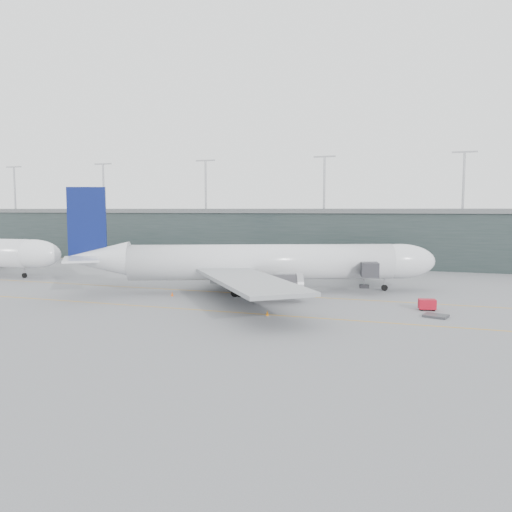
% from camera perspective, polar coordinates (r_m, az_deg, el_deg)
% --- Properties ---
extents(ground, '(320.00, 320.00, 0.00)m').
position_cam_1_polar(ground, '(93.40, -0.76, -3.90)').
color(ground, slate).
rests_on(ground, ground).
extents(taxiline_a, '(160.00, 0.25, 0.02)m').
position_cam_1_polar(taxiline_a, '(89.67, -1.59, -4.28)').
color(taxiline_a, orange).
rests_on(taxiline_a, ground).
extents(taxiline_b, '(160.00, 0.25, 0.02)m').
position_cam_1_polar(taxiline_b, '(75.07, -5.75, -6.20)').
color(taxiline_b, orange).
rests_on(taxiline_b, ground).
extents(taxiline_lead_main, '(0.25, 60.00, 0.02)m').
position_cam_1_polar(taxiline_lead_main, '(111.06, 5.05, -2.43)').
color(taxiline_lead_main, orange).
rests_on(taxiline_lead_main, ground).
extents(taxiline_lead_adj, '(0.25, 60.00, 0.02)m').
position_cam_1_polar(taxiline_lead_adj, '(150.76, -26.07, -0.91)').
color(taxiline_lead_adj, orange).
rests_on(taxiline_lead_adj, ground).
extents(terminal, '(240.00, 36.00, 29.00)m').
position_cam_1_polar(terminal, '(148.42, 6.53, 2.46)').
color(terminal, '#1E2827').
rests_on(terminal, ground).
extents(main_aircraft, '(65.00, 60.05, 18.94)m').
position_cam_1_polar(main_aircraft, '(90.48, 0.36, -0.80)').
color(main_aircraft, silver).
rests_on(main_aircraft, ground).
extents(jet_bridge, '(10.97, 42.95, 5.87)m').
position_cam_1_polar(jet_bridge, '(110.61, 12.23, -0.28)').
color(jet_bridge, '#2C2C31').
rests_on(jet_bridge, ground).
extents(gse_cart, '(2.68, 1.98, 1.66)m').
position_cam_1_polar(gse_cart, '(78.87, 18.97, -5.23)').
color(gse_cart, '#A10B1C').
rests_on(gse_cart, ground).
extents(baggage_dolly, '(3.74, 3.33, 0.31)m').
position_cam_1_polar(baggage_dolly, '(74.50, 19.86, -6.44)').
color(baggage_dolly, '#323236').
rests_on(baggage_dolly, ground).
extents(uld_a, '(2.64, 2.37, 2.00)m').
position_cam_1_polar(uld_a, '(104.53, -0.72, -2.32)').
color(uld_a, '#333237').
rests_on(uld_a, ground).
extents(uld_b, '(2.32, 2.14, 1.70)m').
position_cam_1_polar(uld_b, '(104.28, 0.11, -2.43)').
color(uld_b, '#333237').
rests_on(uld_b, ground).
extents(uld_c, '(2.67, 2.36, 2.05)m').
position_cam_1_polar(uld_c, '(103.26, 0.96, -2.40)').
color(uld_c, '#333237').
rests_on(uld_c, ground).
extents(cone_nose, '(0.45, 0.45, 0.71)m').
position_cam_1_polar(cone_nose, '(83.32, 19.18, -5.08)').
color(cone_nose, orange).
rests_on(cone_nose, ground).
extents(cone_wing_stbd, '(0.48, 0.48, 0.76)m').
position_cam_1_polar(cone_wing_stbd, '(71.04, 1.30, -6.53)').
color(cone_wing_stbd, orange).
rests_on(cone_wing_stbd, ground).
extents(cone_wing_port, '(0.48, 0.48, 0.76)m').
position_cam_1_polar(cone_wing_port, '(101.46, 4.91, -2.96)').
color(cone_wing_port, '#EF4B0D').
rests_on(cone_wing_port, ground).
extents(cone_tail, '(0.47, 0.47, 0.75)m').
position_cam_1_polar(cone_tail, '(87.91, -9.55, -4.30)').
color(cone_tail, '#DA500C').
rests_on(cone_tail, ground).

